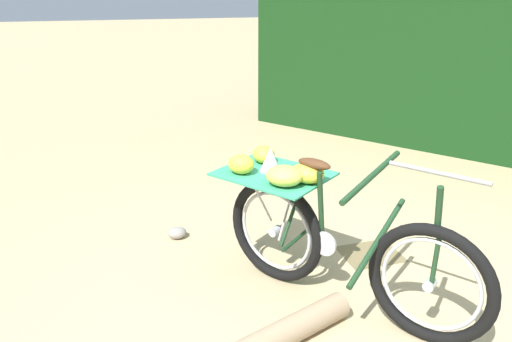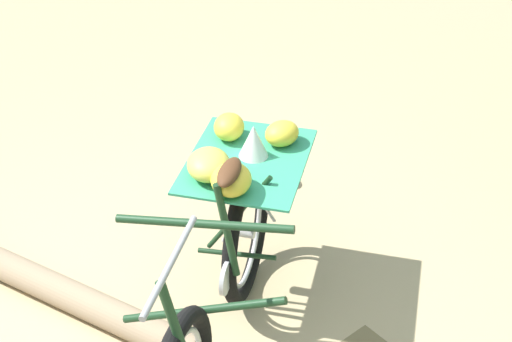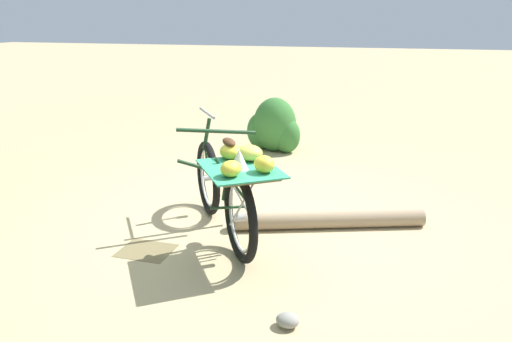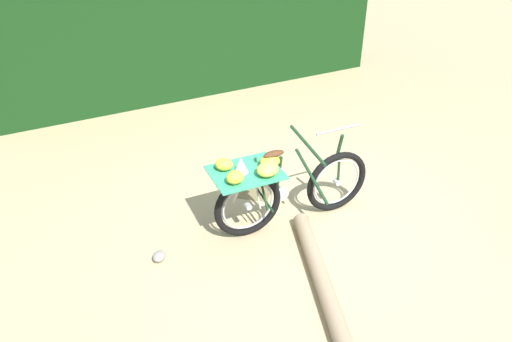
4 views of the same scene
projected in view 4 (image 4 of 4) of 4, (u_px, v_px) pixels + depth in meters
ground_plane at (311, 225)px, 5.53m from camera, size 60.00×60.00×0.00m
foliage_hedge at (178, 3)px, 7.77m from camera, size 4.58×5.63×2.79m
bicycle at (284, 187)px, 5.27m from camera, size 1.29×1.61×1.03m
fallen_log at (321, 279)px, 4.74m from camera, size 1.74×0.76×0.16m
path_stone at (159, 256)px, 5.04m from camera, size 0.15×0.12×0.09m
leaf_litter_patch at (256, 189)px, 6.08m from camera, size 0.44×0.36×0.01m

